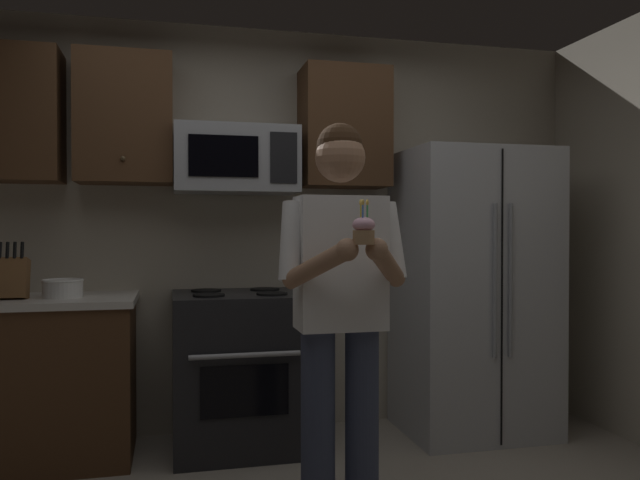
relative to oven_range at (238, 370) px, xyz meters
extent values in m
cube|color=#B7AD99|center=(0.15, 0.39, 0.84)|extent=(4.40, 0.10, 2.60)
cube|color=black|center=(0.00, 0.00, 0.00)|extent=(0.76, 0.66, 0.92)
cube|color=black|center=(0.00, -0.33, -0.04)|extent=(0.48, 0.01, 0.28)
cylinder|color=#99999E|center=(0.00, -0.36, 0.16)|extent=(0.60, 0.03, 0.03)
cylinder|color=black|center=(-0.18, -0.14, 0.46)|extent=(0.18, 0.18, 0.01)
cylinder|color=black|center=(0.18, -0.14, 0.46)|extent=(0.18, 0.18, 0.01)
cylinder|color=black|center=(-0.18, 0.14, 0.46)|extent=(0.18, 0.18, 0.01)
cylinder|color=black|center=(0.18, 0.14, 0.46)|extent=(0.18, 0.18, 0.01)
cube|color=#9EA0A5|center=(0.00, 0.12, 1.26)|extent=(0.74, 0.40, 0.40)
cube|color=black|center=(-0.09, -0.08, 1.26)|extent=(0.40, 0.01, 0.24)
cube|color=black|center=(0.26, -0.08, 1.26)|extent=(0.16, 0.01, 0.30)
cube|color=#B7BABF|center=(1.50, -0.04, 0.44)|extent=(0.90, 0.72, 1.80)
cylinder|color=gray|center=(1.45, -0.41, 0.54)|extent=(0.02, 0.02, 0.90)
cylinder|color=gray|center=(1.55, -0.41, 0.54)|extent=(0.02, 0.02, 0.90)
cube|color=black|center=(1.50, -0.40, 0.44)|extent=(0.01, 0.01, 1.74)
cube|color=#4C301C|center=(-0.65, 0.17, 1.49)|extent=(0.55, 0.34, 0.76)
sphere|color=brown|center=(-0.65, -0.01, 1.24)|extent=(0.03, 0.03, 0.03)
cube|color=#4C301C|center=(0.70, 0.17, 1.49)|extent=(0.55, 0.34, 0.76)
sphere|color=brown|center=(0.70, -0.01, 1.24)|extent=(0.03, 0.03, 0.03)
cube|color=#4C301C|center=(-1.30, 0.02, -0.02)|extent=(1.40, 0.62, 0.88)
cube|color=beige|center=(-1.30, 0.02, 0.44)|extent=(1.44, 0.66, 0.04)
cube|color=brown|center=(-1.23, -0.03, 0.57)|extent=(0.16, 0.15, 0.24)
cylinder|color=black|center=(-1.28, -0.05, 0.72)|extent=(0.02, 0.04, 0.09)
cylinder|color=black|center=(-1.24, -0.05, 0.72)|extent=(0.02, 0.04, 0.09)
cylinder|color=black|center=(-1.21, -0.05, 0.72)|extent=(0.02, 0.04, 0.09)
cylinder|color=black|center=(-1.17, -0.05, 0.72)|extent=(0.02, 0.04, 0.09)
cylinder|color=white|center=(-0.97, -0.02, 0.51)|extent=(0.21, 0.21, 0.10)
torus|color=white|center=(-0.97, -0.02, 0.55)|extent=(0.22, 0.22, 0.01)
cylinder|color=#383F59|center=(0.23, -1.08, -0.03)|extent=(0.15, 0.15, 0.86)
cylinder|color=#383F59|center=(0.43, -1.08, -0.03)|extent=(0.15, 0.15, 0.86)
cube|color=white|center=(0.33, -1.08, 0.69)|extent=(0.38, 0.22, 0.58)
sphere|color=#A37556|center=(0.33, -1.08, 1.15)|extent=(0.22, 0.22, 0.22)
sphere|color=#382314|center=(0.33, -1.07, 1.20)|extent=(0.20, 0.20, 0.20)
cylinder|color=white|center=(0.11, -1.11, 0.78)|extent=(0.15, 0.18, 0.35)
cylinder|color=#A37556|center=(0.18, -1.27, 0.69)|extent=(0.26, 0.33, 0.21)
sphere|color=#A37556|center=(0.27, -1.40, 0.76)|extent=(0.09, 0.09, 0.09)
cylinder|color=white|center=(0.56, -1.11, 0.78)|extent=(0.15, 0.18, 0.35)
cylinder|color=#A37556|center=(0.48, -1.27, 0.69)|extent=(0.26, 0.33, 0.21)
sphere|color=#A37556|center=(0.39, -1.40, 0.76)|extent=(0.09, 0.09, 0.09)
cylinder|color=#A87F56|center=(0.33, -1.42, 0.80)|extent=(0.08, 0.08, 0.06)
ellipsoid|color=#F2B2CC|center=(0.33, -1.42, 0.85)|extent=(0.09, 0.09, 0.06)
cylinder|color=#4CBF66|center=(0.35, -1.42, 0.90)|extent=(0.01, 0.01, 0.06)
ellipsoid|color=#FFD159|center=(0.35, -1.42, 0.94)|extent=(0.01, 0.01, 0.02)
cylinder|color=#F2D84C|center=(0.32, -1.40, 0.90)|extent=(0.01, 0.01, 0.06)
ellipsoid|color=#FFD159|center=(0.32, -1.40, 0.94)|extent=(0.01, 0.01, 0.02)
cylinder|color=#4C7FE5|center=(0.32, -1.43, 0.90)|extent=(0.01, 0.01, 0.06)
ellipsoid|color=#FFD159|center=(0.32, -1.43, 0.94)|extent=(0.01, 0.01, 0.02)
camera|label=1|loc=(-0.39, -3.71, 0.83)|focal=35.15mm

